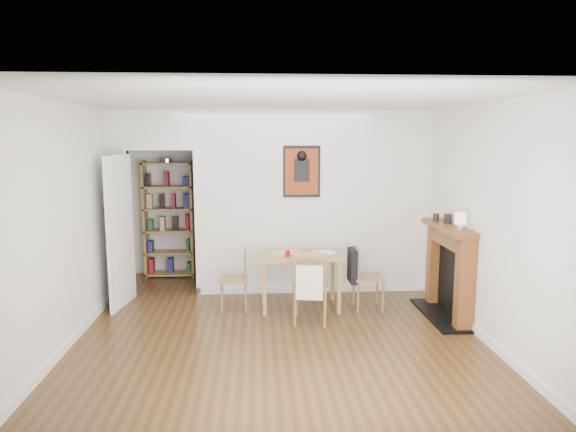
{
  "coord_description": "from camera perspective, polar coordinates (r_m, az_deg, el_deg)",
  "views": [
    {
      "loc": [
        -0.24,
        -5.81,
        2.21
      ],
      "look_at": [
        0.16,
        0.6,
        1.24
      ],
      "focal_mm": 32.0,
      "sensor_mm": 36.0,
      "label": 1
    }
  ],
  "objects": [
    {
      "name": "chair_front",
      "position": [
        6.22,
        2.53,
        -7.7
      ],
      "size": [
        0.52,
        0.57,
        0.91
      ],
      "color": "olive",
      "rests_on": "ground"
    },
    {
      "name": "fireplace",
      "position": [
        6.71,
        17.56,
        -5.54
      ],
      "size": [
        0.45,
        1.25,
        1.16
      ],
      "color": "brown",
      "rests_on": "ground"
    },
    {
      "name": "bookshelf",
      "position": [
        8.42,
        -13.08,
        -0.42
      ],
      "size": [
        0.78,
        0.31,
        1.86
      ],
      "color": "#A4824C",
      "rests_on": "ground"
    },
    {
      "name": "chair_right",
      "position": [
        6.78,
        8.76,
        -6.71
      ],
      "size": [
        0.47,
        0.42,
        0.83
      ],
      "color": "olive",
      "rests_on": "ground"
    },
    {
      "name": "orange_fruit",
      "position": [
        6.84,
        2.77,
        -3.65
      ],
      "size": [
        0.07,
        0.07,
        0.07
      ],
      "primitive_type": "sphere",
      "color": "orange",
      "rests_on": "dining_table"
    },
    {
      "name": "dining_table",
      "position": [
        6.72,
        1.37,
        -4.94
      ],
      "size": [
        1.06,
        0.67,
        0.72
      ],
      "color": "#A4824C",
      "rests_on": "ground"
    },
    {
      "name": "mantel_lamp",
      "position": [
        6.18,
        18.62,
        -0.39
      ],
      "size": [
        0.13,
        0.13,
        0.21
      ],
      "color": "silver",
      "rests_on": "fireplace"
    },
    {
      "name": "chair_left",
      "position": [
        6.74,
        -6.08,
        -7.02
      ],
      "size": [
        0.41,
        0.41,
        0.8
      ],
      "color": "olive",
      "rests_on": "ground"
    },
    {
      "name": "notebook",
      "position": [
        6.77,
        4.01,
        -4.04
      ],
      "size": [
        0.31,
        0.25,
        0.01
      ],
      "primitive_type": "cube",
      "rotation": [
        0.0,
        0.0,
        0.19
      ],
      "color": "white",
      "rests_on": "dining_table"
    },
    {
      "name": "placemat",
      "position": [
        6.78,
        -0.2,
        -4.04
      ],
      "size": [
        0.45,
        0.38,
        0.0
      ],
      "primitive_type": "cube",
      "rotation": [
        0.0,
        0.0,
        0.26
      ],
      "color": "beige",
      "rests_on": "dining_table"
    },
    {
      "name": "red_glass",
      "position": [
        6.53,
        -0.03,
        -4.18
      ],
      "size": [
        0.06,
        0.06,
        0.08
      ],
      "primitive_type": "cylinder",
      "color": "maroon",
      "rests_on": "dining_table"
    },
    {
      "name": "ceramic_jar_a",
      "position": [
        6.73,
        17.34,
        -0.25
      ],
      "size": [
        0.1,
        0.1,
        0.12
      ],
      "primitive_type": "cylinder",
      "color": "black",
      "rests_on": "fireplace"
    },
    {
      "name": "ground",
      "position": [
        6.22,
        -1.18,
        -12.2
      ],
      "size": [
        5.2,
        5.2,
        0.0
      ],
      "primitive_type": "plane",
      "color": "#4F3519",
      "rests_on": "ground"
    },
    {
      "name": "room_shell",
      "position": [
        7.22,
        -0.87,
        1.36
      ],
      "size": [
        5.2,
        5.2,
        5.2
      ],
      "color": "silver",
      "rests_on": "ground"
    },
    {
      "name": "ceramic_jar_b",
      "position": [
        6.84,
        16.12,
        -0.13
      ],
      "size": [
        0.08,
        0.08,
        0.1
      ],
      "primitive_type": "cylinder",
      "color": "black",
      "rests_on": "fireplace"
    }
  ]
}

